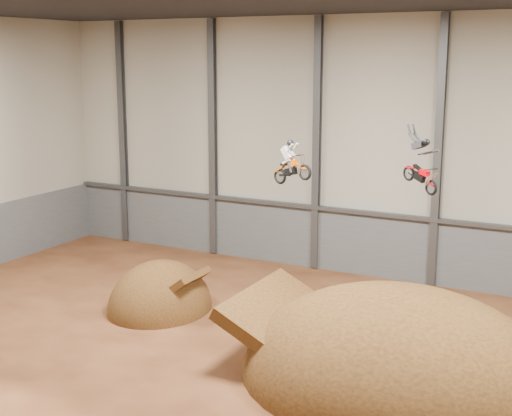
{
  "coord_description": "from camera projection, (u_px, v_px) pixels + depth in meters",
  "views": [
    {
      "loc": [
        11.83,
        -21.25,
        11.86
      ],
      "look_at": [
        -1.44,
        4.0,
        5.74
      ],
      "focal_mm": 50.0,
      "sensor_mm": 36.0,
      "label": 1
    }
  ],
  "objects": [
    {
      "name": "floor",
      "position": [
        240.0,
        384.0,
        26.26
      ],
      "size": [
        40.0,
        40.0,
        0.0
      ],
      "primitive_type": "plane",
      "color": "#482413",
      "rests_on": "ground"
    },
    {
      "name": "back_wall",
      "position": [
        376.0,
        149.0,
        37.78
      ],
      "size": [
        40.0,
        0.1,
        14.0
      ],
      "primitive_type": "cube",
      "color": "#ADA999",
      "rests_on": "ground"
    },
    {
      "name": "lower_band_back",
      "position": [
        372.0,
        245.0,
        38.79
      ],
      "size": [
        39.8,
        0.18,
        3.5
      ],
      "primitive_type": "cube",
      "color": "#5A5D62",
      "rests_on": "ground"
    },
    {
      "name": "steel_rail",
      "position": [
        373.0,
        213.0,
        38.29
      ],
      "size": [
        39.8,
        0.35,
        0.2
      ],
      "primitive_type": "cube",
      "color": "#47494F",
      "rests_on": "lower_band_back"
    },
    {
      "name": "steel_column_0",
      "position": [
        123.0,
        134.0,
        45.18
      ],
      "size": [
        0.4,
        0.36,
        13.9
      ],
      "primitive_type": "cube",
      "color": "#47494F",
      "rests_on": "ground"
    },
    {
      "name": "steel_column_1",
      "position": [
        213.0,
        139.0,
        42.15
      ],
      "size": [
        0.4,
        0.36,
        13.9
      ],
      "primitive_type": "cube",
      "color": "#47494F",
      "rests_on": "ground"
    },
    {
      "name": "steel_column_2",
      "position": [
        317.0,
        146.0,
        39.12
      ],
      "size": [
        0.4,
        0.36,
        13.9
      ],
      "primitive_type": "cube",
      "color": "#47494F",
      "rests_on": "ground"
    },
    {
      "name": "steel_column_3",
      "position": [
        438.0,
        153.0,
        36.09
      ],
      "size": [
        0.4,
        0.36,
        13.9
      ],
      "primitive_type": "cube",
      "color": "#47494F",
      "rests_on": "ground"
    },
    {
      "name": "takeoff_ramp",
      "position": [
        160.0,
        309.0,
        33.99
      ],
      "size": [
        4.72,
        5.45,
        4.72
      ],
      "primitive_type": "ellipsoid",
      "color": "#36200D",
      "rests_on": "ground"
    },
    {
      "name": "landing_ramp",
      "position": [
        396.0,
        379.0,
        26.67
      ],
      "size": [
        11.92,
        10.54,
        6.87
      ],
      "primitive_type": "ellipsoid",
      "color": "#36200D",
      "rests_on": "ground"
    },
    {
      "name": "fmx_rider_a",
      "position": [
        294.0,
        159.0,
        29.42
      ],
      "size": [
        2.63,
        1.57,
        2.35
      ],
      "primitive_type": null,
      "rotation": [
        0.0,
        -0.24,
        -0.33
      ],
      "color": "#C35206"
    },
    {
      "name": "fmx_rider_b",
      "position": [
        419.0,
        159.0,
        25.95
      ],
      "size": [
        2.8,
        2.12,
        2.64
      ],
      "primitive_type": null,
      "rotation": [
        0.0,
        0.28,
        -0.56
      ],
      "color": "#CC0008"
    }
  ]
}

